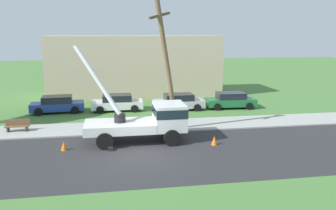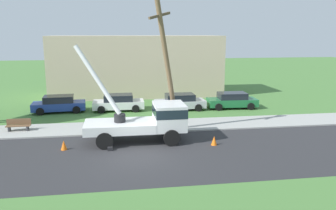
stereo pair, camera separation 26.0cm
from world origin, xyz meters
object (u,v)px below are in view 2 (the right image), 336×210
object	(u,v)px
parked_sedan_green	(232,100)
utility_truck	(149,119)
parked_sedan_white	(118,103)
parked_sedan_silver	(180,102)
traffic_cone_ahead	(214,141)
leaning_utility_pole	(167,66)
parked_sedan_blue	(59,104)
traffic_cone_behind	(64,145)
park_bench	(19,125)

from	to	relation	value
parked_sedan_green	utility_truck	bearing A→B (deg)	-134.82
utility_truck	parked_sedan_white	world-z (taller)	utility_truck
parked_sedan_white	utility_truck	bearing A→B (deg)	-78.60
parked_sedan_silver	parked_sedan_green	xyz separation A→B (m)	(4.78, -0.03, 0.00)
traffic_cone_ahead	parked_sedan_green	world-z (taller)	parked_sedan_green
utility_truck	traffic_cone_ahead	world-z (taller)	utility_truck
utility_truck	parked_sedan_white	bearing A→B (deg)	101.40
leaning_utility_pole	parked_sedan_green	size ratio (longest dim) A/B	1.98
parked_sedan_blue	parked_sedan_white	xyz separation A→B (m)	(5.05, -0.13, 0.00)
leaning_utility_pole	traffic_cone_behind	size ratio (longest dim) A/B	15.82
parked_sedan_blue	parked_sedan_green	bearing A→B (deg)	-2.62
traffic_cone_behind	park_bench	size ratio (longest dim) A/B	0.35
traffic_cone_behind	park_bench	distance (m)	5.59
park_bench	traffic_cone_ahead	bearing A→B (deg)	-20.86
traffic_cone_ahead	traffic_cone_behind	xyz separation A→B (m)	(-8.88, 0.48, 0.00)
parked_sedan_silver	parked_sedan_green	distance (m)	4.78
leaning_utility_pole	parked_sedan_silver	distance (m)	8.09
park_bench	parked_sedan_blue	bearing A→B (deg)	72.72
utility_truck	leaning_utility_pole	xyz separation A→B (m)	(1.43, 1.63, 3.15)
parked_sedan_green	traffic_cone_ahead	bearing A→B (deg)	-114.63
traffic_cone_behind	parked_sedan_blue	distance (m)	10.24
parked_sedan_silver	parked_sedan_green	size ratio (longest dim) A/B	0.99
traffic_cone_ahead	parked_sedan_silver	size ratio (longest dim) A/B	0.13
parked_sedan_blue	park_bench	bearing A→B (deg)	-107.28
leaning_utility_pole	parked_sedan_green	bearing A→B (deg)	44.37
parked_sedan_green	leaning_utility_pole	bearing A→B (deg)	-135.63
parked_sedan_blue	parked_sedan_green	size ratio (longest dim) A/B	1.01
parked_sedan_white	parked_sedan_silver	world-z (taller)	same
utility_truck	park_bench	world-z (taller)	utility_truck
traffic_cone_ahead	parked_sedan_green	size ratio (longest dim) A/B	0.12
traffic_cone_ahead	traffic_cone_behind	size ratio (longest dim) A/B	1.00
leaning_utility_pole	parked_sedan_blue	bearing A→B (deg)	137.98
traffic_cone_behind	park_bench	xyz separation A→B (m)	(-3.60, 4.27, 0.18)
traffic_cone_ahead	utility_truck	bearing A→B (deg)	159.13
traffic_cone_behind	parked_sedan_green	size ratio (longest dim) A/B	0.12
utility_truck	traffic_cone_ahead	distance (m)	4.25
parked_sedan_white	park_bench	bearing A→B (deg)	-140.39
parked_sedan_silver	utility_truck	bearing A→B (deg)	-112.93
parked_sedan_green	park_bench	bearing A→B (deg)	-163.30
parked_sedan_blue	park_bench	size ratio (longest dim) A/B	2.83
utility_truck	parked_sedan_blue	bearing A→B (deg)	126.99
traffic_cone_ahead	traffic_cone_behind	distance (m)	8.90
traffic_cone_ahead	traffic_cone_behind	world-z (taller)	same
leaning_utility_pole	parked_sedan_silver	xyz separation A→B (m)	(2.13, 6.80, -3.84)
parked_sedan_blue	leaning_utility_pole	bearing A→B (deg)	-42.02
parked_sedan_blue	parked_sedan_white	world-z (taller)	same
traffic_cone_ahead	parked_sedan_green	bearing A→B (deg)	65.37
leaning_utility_pole	traffic_cone_ahead	world-z (taller)	leaning_utility_pole
traffic_cone_behind	parked_sedan_silver	distance (m)	12.77
utility_truck	leaning_utility_pole	world-z (taller)	leaning_utility_pole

